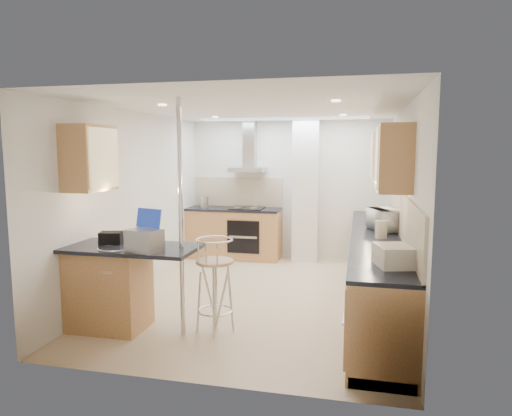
% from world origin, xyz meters
% --- Properties ---
extents(ground, '(4.80, 4.80, 0.00)m').
position_xyz_m(ground, '(0.00, 0.00, 0.00)').
color(ground, beige).
rests_on(ground, ground).
extents(room_shell, '(3.64, 4.84, 2.51)m').
position_xyz_m(room_shell, '(0.32, 0.38, 1.54)').
color(room_shell, white).
rests_on(room_shell, ground).
extents(right_counter, '(0.63, 4.40, 0.92)m').
position_xyz_m(right_counter, '(1.50, 0.00, 0.46)').
color(right_counter, '#A76F42').
rests_on(right_counter, ground).
extents(back_counter, '(1.70, 0.63, 0.92)m').
position_xyz_m(back_counter, '(-0.95, 2.10, 0.46)').
color(back_counter, '#A76F42').
rests_on(back_counter, ground).
extents(peninsula, '(1.47, 0.72, 0.94)m').
position_xyz_m(peninsula, '(-1.12, -1.45, 0.48)').
color(peninsula, '#A76F42').
rests_on(peninsula, ground).
extents(microwave, '(0.52, 0.61, 0.28)m').
position_xyz_m(microwave, '(1.63, 0.30, 1.06)').
color(microwave, white).
rests_on(microwave, right_counter).
extents(laptop, '(0.39, 0.33, 0.23)m').
position_xyz_m(laptop, '(-0.85, -1.65, 1.05)').
color(laptop, gray).
rests_on(laptop, peninsula).
extents(bag, '(0.27, 0.23, 0.13)m').
position_xyz_m(bag, '(-1.40, -1.36, 1.00)').
color(bag, black).
rests_on(bag, peninsula).
extents(bar_stool_near, '(0.40, 0.40, 0.95)m').
position_xyz_m(bar_stool_near, '(-1.24, -1.55, 0.48)').
color(bar_stool_near, tan).
rests_on(bar_stool_near, ground).
extents(bar_stool_end, '(0.48, 0.48, 1.04)m').
position_xyz_m(bar_stool_end, '(-0.22, -1.29, 0.52)').
color(bar_stool_end, tan).
rests_on(bar_stool_end, ground).
extents(jar_a, '(0.14, 0.14, 0.19)m').
position_xyz_m(jar_a, '(1.51, 0.94, 1.01)').
color(jar_a, beige).
rests_on(jar_a, right_counter).
extents(jar_b, '(0.13, 0.13, 0.16)m').
position_xyz_m(jar_b, '(1.60, 0.91, 1.00)').
color(jar_b, beige).
rests_on(jar_b, right_counter).
extents(jar_c, '(0.18, 0.18, 0.21)m').
position_xyz_m(jar_c, '(1.54, -0.27, 1.03)').
color(jar_c, '#B2AA8F').
rests_on(jar_c, right_counter).
extents(jar_d, '(0.13, 0.13, 0.13)m').
position_xyz_m(jar_d, '(1.49, -1.26, 0.98)').
color(jar_d, white).
rests_on(jar_d, right_counter).
extents(bread_bin, '(0.37, 0.43, 0.19)m').
position_xyz_m(bread_bin, '(1.59, -1.62, 1.02)').
color(bread_bin, beige).
rests_on(bread_bin, right_counter).
extents(kettle, '(0.16, 0.16, 0.20)m').
position_xyz_m(kettle, '(-1.51, 2.09, 1.02)').
color(kettle, '#ADAFB2').
rests_on(kettle, back_counter).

